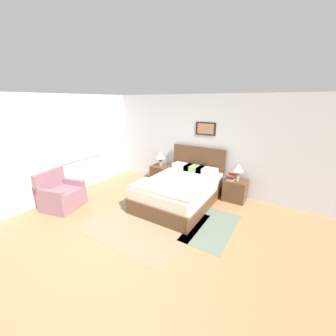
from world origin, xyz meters
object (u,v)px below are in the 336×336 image
object	(u,v)px
nightstand_near_window	(161,174)
nightstand_by_door	(235,190)
table_lamp_by_door	(238,168)
armchair	(61,195)
table_lamp_near_window	(160,156)
bed	(180,190)

from	to	relation	value
nightstand_near_window	nightstand_by_door	xyz separation A→B (m)	(2.26, 0.00, 0.00)
nightstand_near_window	table_lamp_by_door	world-z (taller)	table_lamp_by_door
armchair	table_lamp_by_door	size ratio (longest dim) A/B	2.06
nightstand_near_window	table_lamp_by_door	xyz separation A→B (m)	(2.27, -0.01, 0.59)
nightstand_near_window	table_lamp_near_window	distance (m)	0.59
table_lamp_near_window	armchair	bearing A→B (deg)	-113.93
armchair	nightstand_near_window	xyz separation A→B (m)	(1.14, 2.55, -0.03)
nightstand_by_door	table_lamp_by_door	size ratio (longest dim) A/B	1.18
bed	table_lamp_near_window	world-z (taller)	bed
table_lamp_near_window	nightstand_by_door	bearing A→B (deg)	0.15
nightstand_by_door	table_lamp_near_window	bearing A→B (deg)	-179.85
armchair	nightstand_by_door	xyz separation A→B (m)	(3.40, 2.55, -0.03)
armchair	table_lamp_near_window	world-z (taller)	table_lamp_near_window
armchair	nightstand_near_window	size ratio (longest dim) A/B	1.74
bed	table_lamp_near_window	xyz separation A→B (m)	(-1.14, 0.83, 0.53)
armchair	table_lamp_by_door	distance (m)	4.29
bed	table_lamp_by_door	bearing A→B (deg)	36.06
nightstand_near_window	nightstand_by_door	bearing A→B (deg)	0.00
bed	table_lamp_by_door	xyz separation A→B (m)	(1.14, 0.83, 0.53)
bed	table_lamp_by_door	world-z (taller)	bed
bed	nightstand_near_window	size ratio (longest dim) A/B	4.03
armchair	nightstand_by_door	bearing A→B (deg)	112.67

